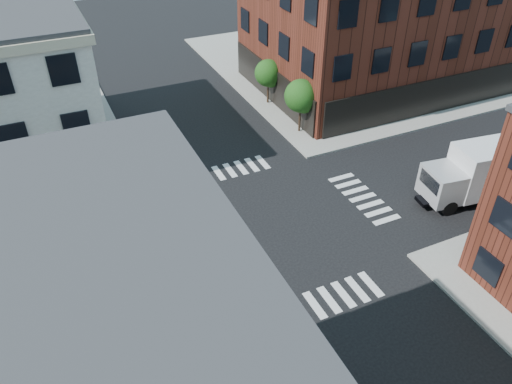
{
  "coord_description": "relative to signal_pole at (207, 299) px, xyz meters",
  "views": [
    {
      "loc": [
        -11.3,
        -22.01,
        20.34
      ],
      "look_at": [
        -0.86,
        0.52,
        2.5
      ],
      "focal_mm": 35.0,
      "sensor_mm": 36.0,
      "label": 1
    }
  ],
  "objects": [
    {
      "name": "ground",
      "position": [
        6.72,
        6.68,
        -2.86
      ],
      "size": [
        120.0,
        120.0,
        0.0
      ],
      "primitive_type": "plane",
      "color": "black",
      "rests_on": "ground"
    },
    {
      "name": "sidewalk_ne",
      "position": [
        27.72,
        27.68,
        -2.78
      ],
      "size": [
        30.0,
        30.0,
        0.15
      ],
      "primitive_type": "cube",
      "color": "gray",
      "rests_on": "ground"
    },
    {
      "name": "building_ne",
      "position": [
        27.22,
        22.68,
        3.14
      ],
      "size": [
        25.0,
        16.0,
        12.0
      ],
      "primitive_type": "cube",
      "color": "#431A10",
      "rests_on": "ground"
    },
    {
      "name": "tree_near",
      "position": [
        14.28,
        16.65,
        0.3
      ],
      "size": [
        2.69,
        2.69,
        4.49
      ],
      "color": "black",
      "rests_on": "ground"
    },
    {
      "name": "tree_far",
      "position": [
        14.28,
        22.65,
        0.02
      ],
      "size": [
        2.43,
        2.43,
        4.07
      ],
      "color": "black",
      "rests_on": "ground"
    },
    {
      "name": "signal_pole",
      "position": [
        0.0,
        0.0,
        0.0
      ],
      "size": [
        1.29,
        1.24,
        4.6
      ],
      "color": "black",
      "rests_on": "ground"
    },
    {
      "name": "box_truck",
      "position": [
        21.17,
        3.46,
        -0.8
      ],
      "size": [
        8.94,
        3.74,
        3.95
      ],
      "rotation": [
        0.0,
        0.0,
        -0.13
      ],
      "color": "silver",
      "rests_on": "ground"
    },
    {
      "name": "traffic_cone",
      "position": [
        1.02,
        0.98,
        -2.5
      ],
      "size": [
        0.45,
        0.45,
        0.75
      ],
      "rotation": [
        0.0,
        0.0,
        0.13
      ],
      "color": "red",
      "rests_on": "ground"
    }
  ]
}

